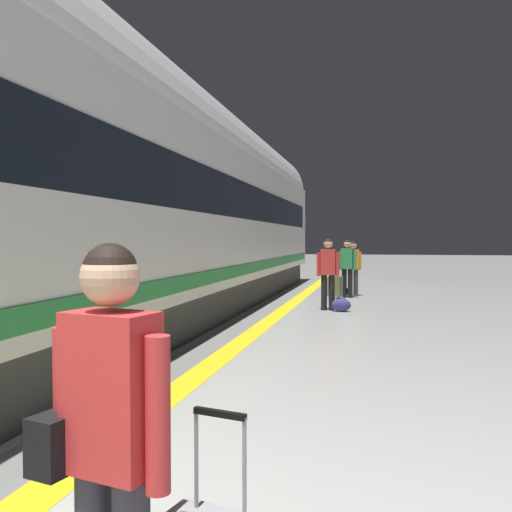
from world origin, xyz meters
The scene contains 10 objects.
safety_line_strip centered at (-0.77, 10.00, 0.00)m, with size 0.36×80.00×0.01m, color yellow.
tactile_edge_band centered at (-1.12, 10.00, 0.00)m, with size 0.66×80.00×0.01m, color slate.
high_speed_train centered at (-2.92, 6.19, 2.50)m, with size 2.94×32.25×4.97m.
traveller_foreground centered at (0.41, 1.15, 0.95)m, with size 0.54×0.30×1.65m.
passenger_near centered at (0.25, 12.27, 0.97)m, with size 0.52×0.22×1.68m.
duffel_bag_near centered at (0.57, 12.10, 0.15)m, with size 0.44×0.26×0.36m.
passenger_mid centered at (0.54, 15.21, 0.96)m, with size 0.50×0.27×1.65m.
suitcase_mid centered at (0.22, 14.93, 0.34)m, with size 0.44×0.36×1.01m.
passenger_far centered at (0.68, 15.69, 0.93)m, with size 0.49×0.26×1.60m.
duffel_bag_far centered at (0.36, 15.52, 0.15)m, with size 0.44×0.26×0.36m.
Camera 1 is at (1.37, -0.68, 1.66)m, focal length 38.92 mm.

